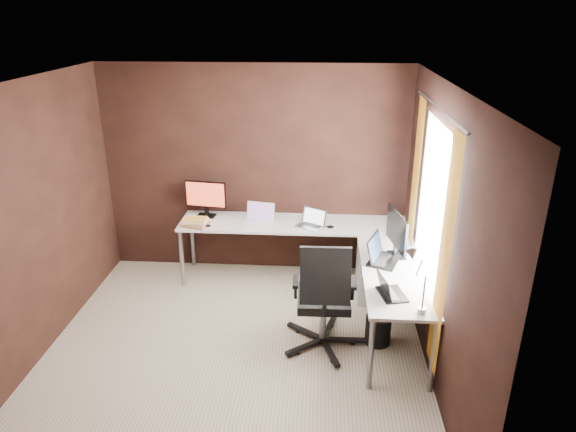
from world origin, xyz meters
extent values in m
cube|color=beige|center=(0.00, 0.00, 0.00)|extent=(3.60, 3.60, 0.00)
cube|color=white|center=(0.00, 0.00, 2.50)|extent=(3.60, 3.60, 0.00)
cube|color=black|center=(0.00, 1.80, 1.25)|extent=(3.60, 0.00, 2.50)
cube|color=black|center=(0.00, -1.80, 1.25)|extent=(3.60, 0.00, 2.50)
cube|color=black|center=(-1.80, 0.00, 1.25)|extent=(0.00, 3.60, 2.50)
cube|color=black|center=(1.80, 0.00, 1.25)|extent=(0.00, 3.60, 2.50)
cube|color=white|center=(1.79, 0.35, 1.45)|extent=(0.00, 1.00, 1.30)
cube|color=orange|center=(1.75, -0.38, 1.25)|extent=(0.01, 0.35, 2.00)
cube|color=orange|center=(1.75, 1.07, 1.25)|extent=(0.01, 0.35, 2.00)
cylinder|color=slate|center=(1.75, 0.35, 2.28)|extent=(0.02, 1.90, 0.02)
cube|color=white|center=(0.48, 1.50, 0.71)|extent=(2.65, 0.60, 0.03)
cube|color=white|center=(1.50, 0.38, 0.71)|extent=(0.60, 1.65, 0.03)
cylinder|color=slate|center=(-0.81, 1.24, 0.35)|extent=(0.05, 0.05, 0.70)
cylinder|color=slate|center=(-0.81, 1.76, 0.35)|extent=(0.05, 0.05, 0.70)
cylinder|color=slate|center=(1.24, -0.41, 0.35)|extent=(0.05, 0.05, 0.70)
cylinder|color=slate|center=(1.76, -0.41, 0.35)|extent=(0.05, 0.05, 0.70)
cylinder|color=slate|center=(1.76, 1.76, 0.35)|extent=(0.05, 0.05, 0.70)
cube|color=white|center=(1.43, 1.15, 0.30)|extent=(0.42, 0.50, 0.60)
cube|color=black|center=(-0.58, 1.63, 0.74)|extent=(0.24, 0.17, 0.01)
cube|color=black|center=(-0.58, 1.65, 0.79)|extent=(0.05, 0.04, 0.10)
cube|color=black|center=(-0.58, 1.65, 1.00)|extent=(0.50, 0.09, 0.32)
cube|color=#E34324|center=(-0.58, 1.63, 1.00)|extent=(0.46, 0.07, 0.29)
cube|color=black|center=(1.57, 0.71, 0.74)|extent=(0.18, 0.24, 0.01)
cube|color=black|center=(1.55, 0.70, 0.79)|extent=(0.04, 0.05, 0.10)
cube|color=black|center=(1.55, 0.70, 1.02)|extent=(0.13, 0.56, 0.35)
cube|color=#2249A8|center=(1.56, 0.71, 1.02)|extent=(0.11, 0.53, 0.32)
cube|color=white|center=(0.07, 1.46, 0.74)|extent=(0.37, 0.29, 0.02)
cube|color=white|center=(0.09, 1.54, 0.85)|extent=(0.34, 0.12, 0.21)
cube|color=#714F88|center=(0.09, 1.54, 0.85)|extent=(0.30, 0.10, 0.18)
cube|color=silver|center=(0.68, 1.37, 0.74)|extent=(0.37, 0.33, 0.02)
cube|color=silver|center=(0.72, 1.44, 0.84)|extent=(0.29, 0.20, 0.19)
cube|color=white|center=(0.71, 1.44, 0.84)|extent=(0.25, 0.17, 0.16)
cube|color=black|center=(1.43, 0.58, 0.74)|extent=(0.39, 0.45, 0.02)
cube|color=black|center=(1.33, 0.61, 0.86)|extent=(0.20, 0.38, 0.24)
cube|color=#142232|center=(1.34, 0.61, 0.86)|extent=(0.17, 0.33, 0.20)
cube|color=black|center=(1.43, -0.07, 0.74)|extent=(0.27, 0.34, 0.02)
cube|color=black|center=(1.35, -0.09, 0.84)|extent=(0.13, 0.30, 0.19)
cube|color=#CB5D74|center=(1.36, -0.09, 0.84)|extent=(0.11, 0.27, 0.16)
cube|color=#986552|center=(-0.64, 1.33, 0.74)|extent=(0.32, 0.28, 0.03)
cube|color=gold|center=(-0.64, 1.33, 0.77)|extent=(0.28, 0.24, 0.02)
cube|color=beige|center=(-0.64, 1.33, 0.79)|extent=(0.28, 0.23, 0.02)
cube|color=gold|center=(-0.64, 1.33, 0.81)|extent=(0.25, 0.19, 0.02)
ellipsoid|color=black|center=(-0.49, 1.31, 0.74)|extent=(0.08, 0.05, 0.03)
ellipsoid|color=black|center=(0.90, 1.36, 0.75)|extent=(0.10, 0.08, 0.03)
cylinder|color=slate|center=(1.63, -0.35, 0.76)|extent=(0.07, 0.07, 0.06)
cylinder|color=slate|center=(1.63, -0.35, 0.93)|extent=(0.02, 0.02, 0.29)
cylinder|color=slate|center=(1.58, -0.32, 1.13)|extent=(0.02, 0.16, 0.22)
cone|color=slate|center=(1.53, -0.25, 1.21)|extent=(0.09, 0.12, 0.12)
cylinder|color=slate|center=(0.84, 0.20, 0.27)|extent=(0.06, 0.06, 0.40)
cube|color=black|center=(0.84, 0.20, 0.50)|extent=(0.50, 0.50, 0.09)
cube|color=black|center=(0.84, -0.03, 0.87)|extent=(0.45, 0.14, 0.53)
cylinder|color=black|center=(1.38, 0.26, 0.14)|extent=(0.29, 0.29, 0.29)
camera|label=1|loc=(0.78, -4.01, 3.05)|focal=32.00mm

